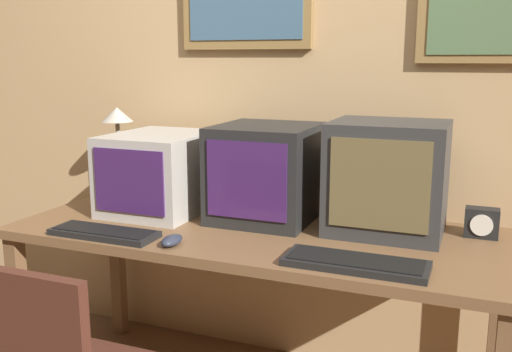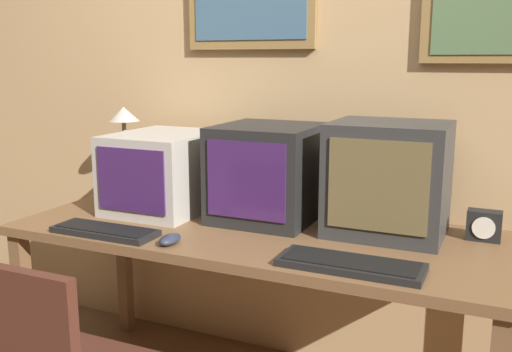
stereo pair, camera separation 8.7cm
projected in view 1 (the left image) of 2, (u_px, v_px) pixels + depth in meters
wall_back at (298, 73)px, 2.46m from camera, size 8.00×0.08×2.60m
desk at (256, 248)px, 2.16m from camera, size 1.84×0.74×0.74m
monitor_left at (160, 172)px, 2.39m from camera, size 0.37×0.46×0.33m
monitor_center at (266, 172)px, 2.26m from camera, size 0.38×0.41×0.38m
monitor_right at (387, 177)px, 2.08m from camera, size 0.41×0.36×0.41m
keyboard_main at (104, 233)px, 2.06m from camera, size 0.40×0.14×0.03m
keyboard_side at (356, 263)px, 1.76m from camera, size 0.44×0.17×0.03m
mouse_near_keyboard at (172, 240)px, 1.96m from camera, size 0.06×0.11×0.04m
desk_clock at (482, 223)px, 2.04m from camera, size 0.12×0.07×0.11m
desk_lamp at (118, 127)px, 2.63m from camera, size 0.15×0.15×0.41m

